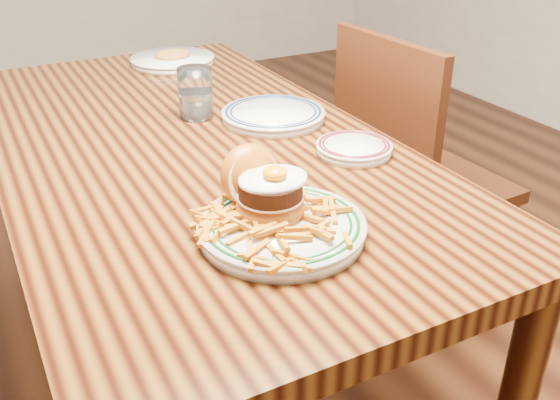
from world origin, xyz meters
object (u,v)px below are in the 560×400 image
chair_right (410,176)px  main_plate (276,213)px  table (190,172)px  side_plate (354,148)px

chair_right → main_plate: size_ratio=3.07×
chair_right → main_plate: 0.91m
chair_right → table: bearing=-2.1°
table → main_plate: (-0.01, -0.48, 0.13)m
main_plate → side_plate: main_plate is taller
main_plate → side_plate: 0.38m
chair_right → side_plate: size_ratio=5.49×
main_plate → side_plate: bearing=30.4°
table → main_plate: main_plate is taller
side_plate → main_plate: bearing=-153.5°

